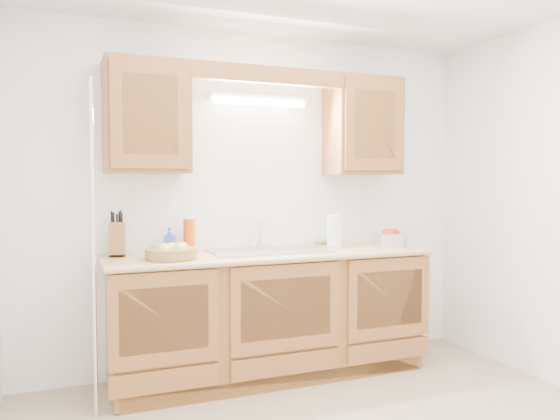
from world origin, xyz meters
name	(u,v)px	position (x,y,z in m)	size (l,w,h in m)	color
room	(354,211)	(0.00, 0.00, 1.25)	(3.52, 3.50, 2.50)	tan
base_cabinets	(270,315)	(0.00, 1.20, 0.44)	(2.20, 0.60, 0.86)	#A2602F
countertop	(270,254)	(0.00, 1.19, 0.88)	(2.30, 0.63, 0.04)	#E7BB79
upper_cabinet_left	(146,117)	(-0.83, 1.33, 1.83)	(0.55, 0.33, 0.75)	#A2602F
upper_cabinet_right	(363,127)	(0.83, 1.33, 1.83)	(0.55, 0.33, 0.75)	#A2602F
valance	(270,75)	(0.00, 1.19, 2.14)	(2.20, 0.05, 0.12)	#A2602F
fluorescent_fixture	(259,100)	(0.00, 1.42, 2.00)	(0.76, 0.08, 0.08)	white
sink	(269,261)	(0.00, 1.21, 0.83)	(0.84, 0.46, 0.36)	#9E9EA3
wire_shelf_pole	(94,249)	(-1.20, 0.94, 1.00)	(0.03, 0.03, 2.00)	silver
outlet_plate	(365,211)	(0.95, 1.49, 1.15)	(0.08, 0.01, 0.12)	white
fruit_basket	(171,252)	(-0.72, 1.08, 0.95)	(0.40, 0.40, 0.10)	#9E793F
knife_block	(117,239)	(-1.03, 1.35, 1.01)	(0.13, 0.19, 0.32)	#A2602F
orange_canister	(189,234)	(-0.54, 1.37, 1.02)	(0.10, 0.10, 0.25)	#E7480C
soap_bottle	(170,240)	(-0.67, 1.39, 0.99)	(0.08, 0.08, 0.18)	blue
sponge	(323,243)	(0.54, 1.44, 0.91)	(0.12, 0.08, 0.02)	#CC333F
paper_towel	(335,231)	(0.54, 1.24, 1.02)	(0.14, 0.14, 0.29)	silver
apple_bowl	(390,238)	(0.97, 1.16, 0.96)	(0.30, 0.30, 0.13)	silver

